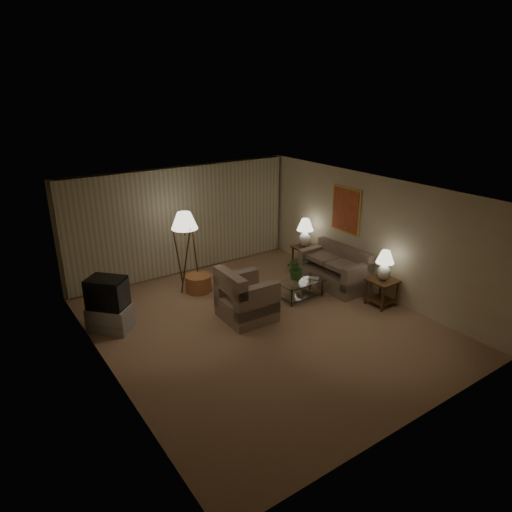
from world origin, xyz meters
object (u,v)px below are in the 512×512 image
(tv_cabinet, at_px, (110,318))
(table_lamp_near, at_px, (385,263))
(coffee_table, at_px, (301,287))
(crt_tv, at_px, (107,293))
(table_lamp_far, at_px, (305,230))
(floor_lamp, at_px, (186,250))
(side_table_near, at_px, (382,288))
(armchair, at_px, (247,299))
(vase, at_px, (296,280))
(sofa, at_px, (333,271))
(ottoman, at_px, (198,283))
(side_table_far, at_px, (304,253))

(tv_cabinet, bearing_deg, table_lamp_near, 23.57)
(coffee_table, bearing_deg, crt_tv, 165.44)
(table_lamp_far, distance_m, floor_lamp, 3.13)
(side_table_near, bearing_deg, armchair, 156.76)
(table_lamp_near, xyz_separation_m, vase, (-1.37, 1.25, -0.51))
(table_lamp_near, distance_m, vase, 1.92)
(crt_tv, bearing_deg, side_table_near, 23.57)
(sofa, distance_m, floor_lamp, 3.50)
(ottoman, bearing_deg, side_table_near, -44.37)
(table_lamp_near, relative_size, floor_lamp, 0.36)
(sofa, xyz_separation_m, crt_tv, (-5.05, 0.93, 0.43))
(sofa, bearing_deg, coffee_table, -84.98)
(table_lamp_near, height_order, table_lamp_far, table_lamp_far)
(side_table_near, xyz_separation_m, side_table_far, (-0.00, 2.60, -0.01))
(table_lamp_near, bearing_deg, table_lamp_far, 90.00)
(coffee_table, xyz_separation_m, crt_tv, (-3.98, 1.03, 0.52))
(side_table_far, distance_m, table_lamp_far, 0.63)
(side_table_near, relative_size, table_lamp_near, 0.90)
(table_lamp_far, bearing_deg, side_table_near, -90.00)
(coffee_table, relative_size, crt_tv, 1.21)
(tv_cabinet, distance_m, crt_tv, 0.55)
(armchair, xyz_separation_m, vase, (1.37, 0.08, 0.05))
(floor_lamp, bearing_deg, sofa, -31.87)
(side_table_far, bearing_deg, armchair, -152.43)
(sofa, height_order, floor_lamp, floor_lamp)
(tv_cabinet, xyz_separation_m, vase, (3.83, -1.03, 0.23))
(side_table_near, bearing_deg, crt_tv, 156.28)
(table_lamp_far, bearing_deg, ottoman, 174.46)
(tv_cabinet, bearing_deg, side_table_far, 50.76)
(coffee_table, bearing_deg, table_lamp_near, -45.81)
(side_table_near, distance_m, floor_lamp, 4.46)
(side_table_near, xyz_separation_m, vase, (-1.37, 1.25, 0.07))
(ottoman, height_order, vase, vase)
(floor_lamp, bearing_deg, side_table_near, -45.84)
(side_table_near, distance_m, ottoman, 4.13)
(sofa, xyz_separation_m, side_table_far, (0.15, 1.25, 0.04))
(table_lamp_far, bearing_deg, tv_cabinet, -176.53)
(sofa, bearing_deg, floor_lamp, -122.21)
(coffee_table, height_order, tv_cabinet, tv_cabinet)
(sofa, xyz_separation_m, ottoman, (-2.80, 1.54, -0.18))
(table_lamp_near, xyz_separation_m, coffee_table, (-1.22, 1.25, -0.72))
(floor_lamp, bearing_deg, table_lamp_far, -10.52)
(table_lamp_far, xyz_separation_m, ottoman, (-2.95, 0.29, -0.84))
(side_table_near, xyz_separation_m, floor_lamp, (-3.08, 3.17, 0.56))
(table_lamp_far, distance_m, coffee_table, 1.97)
(coffee_table, bearing_deg, side_table_far, 48.01)
(tv_cabinet, xyz_separation_m, ottoman, (2.25, 0.60, -0.05))
(armchair, height_order, coffee_table, armchair)
(sofa, height_order, ottoman, sofa)
(coffee_table, height_order, crt_tv, crt_tv)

